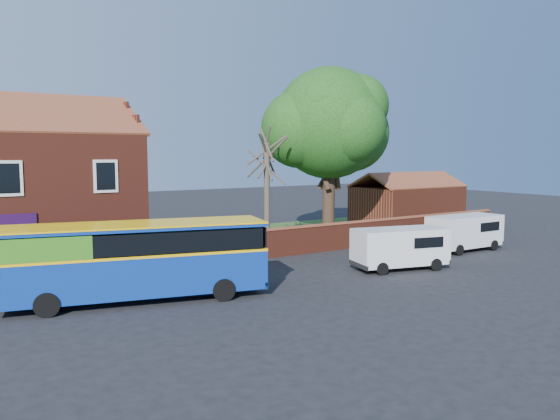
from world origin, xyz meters
TOP-DOWN VIEW (x-y plane):
  - ground at (0.00, 0.00)m, footprint 120.00×120.00m
  - pavement at (-7.00, 5.75)m, footprint 18.00×3.50m
  - kerb at (-7.00, 4.00)m, footprint 18.00×0.15m
  - grass_strip at (13.00, 13.00)m, footprint 26.00×12.00m
  - boundary_wall at (13.00, 7.00)m, footprint 22.00×0.38m
  - outbuilding at (22.00, 13.00)m, footprint 8.20×5.06m
  - bus at (-3.61, 2.52)m, footprint 10.12×4.68m
  - van_near at (9.33, 1.10)m, footprint 4.87×2.86m
  - van_far at (16.19, 2.77)m, footprint 4.69×2.02m
  - large_tree at (12.57, 11.06)m, footprint 9.21×7.29m
  - bare_tree at (7.06, 9.85)m, footprint 2.57×3.06m

SIDE VIEW (x-z plane):
  - ground at x=0.00m, z-range 0.00..0.00m
  - grass_strip at x=13.00m, z-range 0.00..0.04m
  - pavement at x=-7.00m, z-range 0.00..0.12m
  - kerb at x=-7.00m, z-range 0.00..0.14m
  - boundary_wall at x=13.00m, z-range 0.01..1.61m
  - van_near at x=9.33m, z-range 0.12..2.12m
  - van_far at x=16.19m, z-range 0.12..2.17m
  - outbuilding at x=22.00m, z-range -0.48..3.69m
  - bus at x=-3.61m, z-range 0.20..3.20m
  - bare_tree at x=7.06m, z-range 0.09..6.93m
  - large_tree at x=12.57m, z-range 1.74..12.97m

